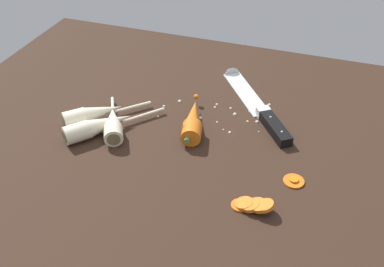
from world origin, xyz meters
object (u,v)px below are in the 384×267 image
(chefs_knife, at_px, (253,100))
(carrot_slice_stray_near, at_px, (294,180))
(whole_carrot, at_px, (192,121))
(carrot_slice_stack, at_px, (253,205))
(parsnip_mid_right, at_px, (93,114))
(parsnip_mid_left, at_px, (113,124))
(parsnip_front, at_px, (99,126))

(chefs_knife, distance_m, carrot_slice_stray_near, 0.28)
(chefs_knife, bearing_deg, whole_carrot, -125.32)
(carrot_slice_stack, bearing_deg, whole_carrot, 133.06)
(carrot_slice_stack, bearing_deg, chefs_knife, 102.93)
(parsnip_mid_right, bearing_deg, parsnip_mid_left, -17.95)
(parsnip_front, bearing_deg, parsnip_mid_right, 132.63)
(whole_carrot, bearing_deg, parsnip_front, -156.03)
(chefs_knife, height_order, parsnip_mid_right, parsnip_mid_right)
(parsnip_mid_right, xyz_separation_m, carrot_slice_stray_near, (0.45, -0.05, -0.02))
(parsnip_mid_right, bearing_deg, chefs_knife, 30.77)
(carrot_slice_stack, bearing_deg, parsnip_mid_right, 159.74)
(whole_carrot, distance_m, parsnip_mid_right, 0.22)
(parsnip_mid_left, distance_m, carrot_slice_stray_near, 0.40)
(whole_carrot, bearing_deg, carrot_slice_stray_near, -22.44)
(chefs_knife, xyz_separation_m, parsnip_mid_right, (-0.32, -0.19, 0.01))
(carrot_slice_stack, height_order, carrot_slice_stray_near, carrot_slice_stack)
(parsnip_mid_left, xyz_separation_m, carrot_slice_stack, (0.34, -0.13, -0.01))
(chefs_knife, bearing_deg, parsnip_mid_right, -149.23)
(parsnip_front, distance_m, parsnip_mid_left, 0.03)
(parsnip_mid_left, relative_size, carrot_slice_stray_near, 4.08)
(whole_carrot, xyz_separation_m, parsnip_mid_left, (-0.16, -0.06, -0.00))
(parsnip_front, distance_m, parsnip_mid_right, 0.05)
(parsnip_mid_right, bearing_deg, parsnip_front, -47.37)
(whole_carrot, xyz_separation_m, carrot_slice_stack, (0.18, -0.19, -0.01))
(parsnip_mid_right, distance_m, carrot_slice_stack, 0.42)
(whole_carrot, distance_m, parsnip_mid_left, 0.17)
(chefs_knife, bearing_deg, carrot_slice_stray_near, -60.83)
(chefs_knife, relative_size, carrot_slice_stray_near, 7.48)
(whole_carrot, bearing_deg, parsnip_mid_right, -168.10)
(whole_carrot, distance_m, carrot_slice_stray_near, 0.26)
(parsnip_mid_right, relative_size, carrot_slice_stray_near, 3.97)
(parsnip_mid_right, bearing_deg, carrot_slice_stray_near, -6.58)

